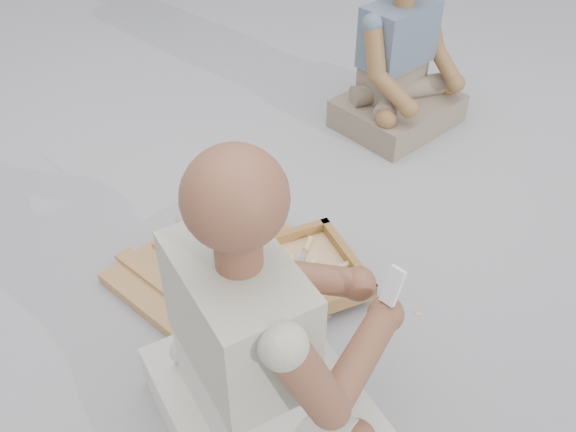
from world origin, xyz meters
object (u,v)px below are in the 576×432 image
companion (400,70)px  carved_panel (208,260)px  craftsman (259,355)px  tool_tray (289,277)px

companion → carved_panel: bearing=8.3°
carved_panel → companion: 1.27m
craftsman → companion: size_ratio=1.17×
carved_panel → companion: size_ratio=0.78×
carved_panel → craftsman: size_ratio=0.67×
companion → tool_tray: bearing=23.1°
craftsman → companion: (1.27, 1.16, -0.05)m
tool_tray → craftsman: bearing=-126.0°
tool_tray → companion: size_ratio=0.61×
tool_tray → companion: bearing=37.5°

